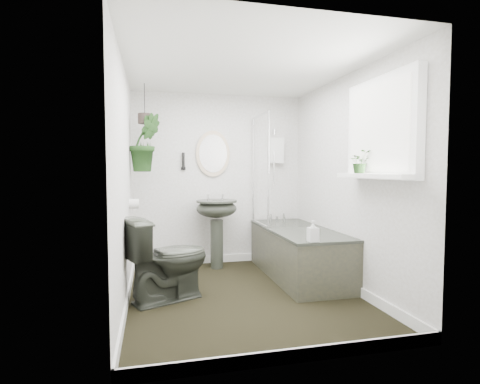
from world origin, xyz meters
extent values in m
cube|color=black|center=(0.00, 0.00, -0.01)|extent=(2.30, 2.80, 0.02)
cube|color=white|center=(0.00, 0.00, 2.31)|extent=(2.30, 2.80, 0.02)
cube|color=white|center=(0.00, 1.41, 1.15)|extent=(2.30, 0.02, 2.30)
cube|color=white|center=(0.00, -1.41, 1.15)|extent=(2.30, 0.02, 2.30)
cube|color=white|center=(-1.16, 0.00, 1.15)|extent=(0.02, 2.80, 2.30)
cube|color=white|center=(1.16, 0.00, 1.15)|extent=(0.02, 2.80, 2.30)
cube|color=white|center=(0.00, 0.00, 0.05)|extent=(2.30, 2.80, 0.10)
cube|color=white|center=(0.80, 1.34, 1.55)|extent=(0.20, 0.10, 0.35)
ellipsoid|color=beige|center=(-0.09, 1.37, 1.50)|extent=(0.46, 0.03, 0.62)
cylinder|color=black|center=(-0.49, 1.36, 1.40)|extent=(0.04, 0.04, 0.22)
cylinder|color=white|center=(-1.10, 0.70, 0.90)|extent=(0.11, 0.11, 0.11)
cube|color=white|center=(1.09, -0.70, 1.65)|extent=(0.08, 1.00, 0.90)
cube|color=white|center=(1.02, -0.70, 1.23)|extent=(0.18, 1.00, 0.04)
cube|color=white|center=(1.04, -0.70, 1.65)|extent=(0.01, 0.86, 0.76)
imported|color=#2B2E26|center=(-0.76, 0.03, 0.42)|extent=(0.93, 0.75, 0.83)
imported|color=black|center=(0.99, -0.53, 1.36)|extent=(0.22, 0.20, 0.22)
imported|color=black|center=(-0.97, 0.95, 1.60)|extent=(0.45, 0.41, 0.69)
imported|color=#262423|center=(0.63, -0.29, 0.68)|extent=(0.10, 0.10, 0.21)
cylinder|color=#362B26|center=(-0.97, 0.95, 1.89)|extent=(0.16, 0.16, 0.12)
camera|label=1|loc=(-0.90, -3.66, 1.29)|focal=28.00mm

